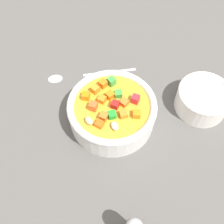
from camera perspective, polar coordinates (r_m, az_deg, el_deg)
name	(u,v)px	position (r cm, az deg, el deg)	size (l,w,h in cm)	color
ground_plane	(112,122)	(57.23, 0.00, -2.06)	(140.00, 140.00, 2.00)	#565451
soup_bowl_main	(112,111)	(53.71, -0.01, 0.18)	(16.75, 16.75, 6.69)	white
spoon	(80,75)	(63.06, -6.37, 7.42)	(12.69, 16.51, 0.71)	silver
side_bowl_small	(203,99)	(58.72, 17.77, 2.51)	(10.49, 10.49, 5.08)	white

